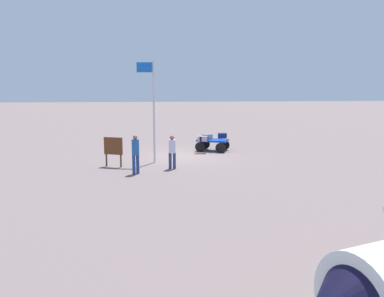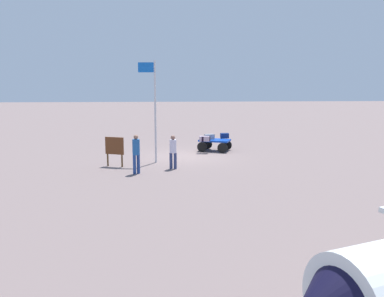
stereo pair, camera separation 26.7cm
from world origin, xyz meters
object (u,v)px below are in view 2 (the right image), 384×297
at_px(luggage_cart, 214,143).
at_px(flagpole, 154,104).
at_px(suitcase_grey, 225,136).
at_px(worker_lead, 136,151).
at_px(signboard, 115,148).
at_px(worker_trailing, 173,150).
at_px(suitcase_maroon, 206,139).
at_px(suitcase_olive, 204,139).
at_px(suitcase_dark, 209,137).

bearing_deg(luggage_cart, flagpole, 43.81).
height_order(suitcase_grey, worker_lead, worker_lead).
xyz_separation_m(flagpole, signboard, (1.87, 0.89, -2.01)).
bearing_deg(signboard, worker_trailing, 165.28).
bearing_deg(suitcase_maroon, suitcase_olive, 22.51).
bearing_deg(suitcase_grey, worker_trailing, 59.58).
bearing_deg(suitcase_grey, luggage_cart, 38.92).
xyz_separation_m(suitcase_dark, worker_lead, (3.90, 6.02, 0.18)).
bearing_deg(suitcase_dark, signboard, 40.80).
height_order(suitcase_dark, suitcase_grey, suitcase_grey).
bearing_deg(worker_lead, suitcase_dark, -122.93).
distance_m(suitcase_olive, worker_trailing, 4.64).
bearing_deg(suitcase_maroon, signboard, 36.79).
relative_size(suitcase_grey, flagpole, 0.10).
relative_size(luggage_cart, suitcase_dark, 3.42).
xyz_separation_m(suitcase_maroon, signboard, (4.73, 3.54, 0.10)).
relative_size(suitcase_olive, worker_trailing, 0.37).
bearing_deg(suitcase_maroon, worker_trailing, 65.48).
height_order(luggage_cart, suitcase_maroon, suitcase_maroon).
relative_size(suitcase_dark, suitcase_maroon, 1.21).
distance_m(luggage_cart, suitcase_grey, 0.94).
bearing_deg(flagpole, signboard, 25.33).
relative_size(suitcase_dark, suitcase_olive, 1.04).
distance_m(luggage_cart, suitcase_dark, 0.48).
relative_size(luggage_cart, signboard, 1.48).
distance_m(suitcase_maroon, flagpole, 4.43).
distance_m(suitcase_dark, worker_lead, 7.17).
xyz_separation_m(luggage_cart, suitcase_grey, (-0.68, -0.55, 0.35)).
height_order(suitcase_olive, worker_trailing, worker_trailing).
xyz_separation_m(luggage_cart, worker_lead, (4.18, 5.86, 0.53)).
distance_m(suitcase_dark, suitcase_maroon, 0.87).
distance_m(suitcase_olive, worker_lead, 6.26).
height_order(suitcase_dark, signboard, signboard).
distance_m(suitcase_grey, suitcase_maroon, 1.74).
bearing_deg(suitcase_olive, suitcase_dark, -114.12).
bearing_deg(suitcase_dark, suitcase_maroon, 69.26).
distance_m(luggage_cart, suitcase_maroon, 0.94).
height_order(worker_lead, signboard, worker_lead).
height_order(suitcase_maroon, signboard, signboard).
bearing_deg(flagpole, suitcase_maroon, -137.14).
xyz_separation_m(luggage_cart, suitcase_maroon, (0.59, 0.65, 0.34)).
height_order(suitcase_grey, signboard, signboard).
bearing_deg(worker_lead, signboard, -55.70).
bearing_deg(suitcase_dark, worker_lead, 57.07).
height_order(worker_trailing, flagpole, flagpole).
xyz_separation_m(suitcase_olive, flagpole, (2.79, 2.62, 2.10)).
bearing_deg(luggage_cart, signboard, 38.24).
bearing_deg(suitcase_maroon, luggage_cart, -131.97).
bearing_deg(suitcase_grey, suitcase_olive, 42.66).
height_order(suitcase_dark, suitcase_maroon, suitcase_dark).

